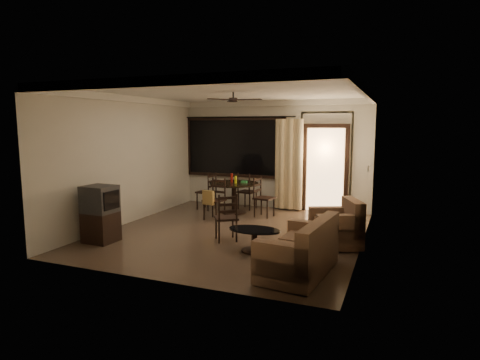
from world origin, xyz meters
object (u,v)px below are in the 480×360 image
at_px(dining_chair_south, 214,207).
at_px(side_chair, 226,226).
at_px(coffee_table, 254,236).
at_px(dining_chair_west, 207,198).
at_px(dining_table, 234,189).
at_px(dining_chair_east, 264,205).
at_px(armchair, 338,227).
at_px(tv_cabinet, 100,214).
at_px(dining_chair_north, 247,198).
at_px(sofa, 302,253).

relative_size(dining_chair_south, side_chair, 1.04).
bearing_deg(coffee_table, dining_chair_west, 129.15).
relative_size(dining_table, dining_chair_east, 1.27).
relative_size(dining_chair_west, side_chair, 1.04).
height_order(dining_chair_south, coffee_table, dining_chair_south).
bearing_deg(dining_chair_east, dining_chair_south, 135.70).
height_order(armchair, side_chair, side_chair).
distance_m(dining_chair_south, coffee_table, 2.51).
distance_m(tv_cabinet, coffee_table, 2.91).
relative_size(dining_chair_north, sofa, 0.60).
xyz_separation_m(dining_chair_south, side_chair, (0.94, -1.46, -0.03)).
relative_size(dining_chair_east, tv_cabinet, 0.90).
relative_size(dining_chair_west, armchair, 0.88).
distance_m(dining_chair_east, tv_cabinet, 3.78).
height_order(dining_chair_west, tv_cabinet, tv_cabinet).
bearing_deg(armchair, dining_chair_east, 115.53).
distance_m(dining_table, sofa, 4.30).
bearing_deg(dining_chair_north, sofa, 130.27).
height_order(dining_chair_west, dining_chair_south, same).
bearing_deg(dining_chair_east, armchair, -121.37).
relative_size(tv_cabinet, armchair, 0.98).
bearing_deg(dining_chair_south, tv_cabinet, -106.93).
distance_m(tv_cabinet, side_chair, 2.35).
distance_m(dining_chair_north, side_chair, 2.94).
distance_m(sofa, coffee_table, 1.25).
relative_size(dining_chair_east, coffee_table, 1.05).
bearing_deg(side_chair, dining_chair_west, -91.33).
xyz_separation_m(dining_chair_south, dining_chair_north, (0.28, 1.41, -0.02)).
bearing_deg(tv_cabinet, sofa, -1.82).
bearing_deg(dining_chair_south, dining_chair_east, 45.70).
xyz_separation_m(dining_table, dining_chair_east, (0.82, -0.14, -0.31)).
distance_m(dining_chair_north, tv_cabinet, 4.08).
bearing_deg(dining_chair_south, armchair, -9.38).
bearing_deg(dining_chair_west, tv_cabinet, 0.99).
bearing_deg(dining_chair_east, dining_chair_west, 90.00).
bearing_deg(dining_chair_north, coffee_table, 122.46).
height_order(dining_table, dining_chair_west, dining_table).
bearing_deg(dining_chair_west, dining_table, 90.08).
distance_m(armchair, side_chair, 2.05).
distance_m(dining_chair_west, coffee_table, 3.70).
height_order(dining_chair_south, dining_chair_north, same).
xyz_separation_m(dining_table, armchair, (2.80, -1.87, -0.25)).
distance_m(dining_chair_north, armchair, 3.61).
distance_m(tv_cabinet, armchair, 4.37).
bearing_deg(tv_cabinet, side_chair, 25.26).
bearing_deg(sofa, dining_table, 132.18).
distance_m(dining_chair_west, tv_cabinet, 3.42).
distance_m(dining_chair_west, dining_chair_south, 1.20).
bearing_deg(side_chair, armchair, 157.39).
xyz_separation_m(dining_chair_east, tv_cabinet, (-2.17, -3.09, 0.25)).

